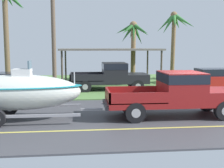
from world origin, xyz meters
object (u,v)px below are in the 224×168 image
object	(u,v)px
pickup_truck_towing	(180,92)
carport_awning	(110,50)
parked_sedan_near	(13,84)
boat_on_trailer	(16,92)
palm_tree_near_right	(174,29)
parked_pickup_background	(114,75)
palm_tree_mid	(133,37)
palm_tree_near_left	(6,11)
utility_pole	(53,32)
parked_sedan_far	(217,78)

from	to	relation	value
pickup_truck_towing	carport_awning	size ratio (longest dim) A/B	0.75
parked_sedan_near	boat_on_trailer	bearing A→B (deg)	-75.97
pickup_truck_towing	palm_tree_near_right	world-z (taller)	palm_tree_near_right
boat_on_trailer	parked_pickup_background	bearing A→B (deg)	57.91
palm_tree_mid	palm_tree_near_left	bearing A→B (deg)	-164.50
carport_awning	parked_pickup_background	bearing A→B (deg)	-90.93
boat_on_trailer	palm_tree_near_right	world-z (taller)	palm_tree_near_right
parked_sedan_near	carport_awning	bearing A→B (deg)	37.56
parked_pickup_background	palm_tree_near_right	xyz separation A→B (m)	(5.82, 5.31, 3.46)
palm_tree_near_right	carport_awning	bearing A→B (deg)	-163.49
boat_on_trailer	palm_tree_near_right	xyz separation A→B (m)	(10.58, 12.90, 3.35)
palm_tree_near_left	palm_tree_mid	distance (m)	10.31
parked_sedan_near	palm_tree_mid	size ratio (longest dim) A/B	0.84
parked_sedan_near	carport_awning	distance (m)	8.30
pickup_truck_towing	parked_pickup_background	size ratio (longest dim) A/B	1.06
parked_pickup_background	parked_sedan_near	bearing A→B (deg)	-168.28
palm_tree_near_left	utility_pole	world-z (taller)	utility_pole
pickup_truck_towing	parked_pickup_background	distance (m)	7.84
pickup_truck_towing	palm_tree_near_right	size ratio (longest dim) A/B	0.96
pickup_truck_towing	utility_pole	distance (m)	8.08
parked_pickup_background	parked_sedan_near	world-z (taller)	parked_pickup_background
boat_on_trailer	carport_awning	bearing A→B (deg)	66.71
parked_pickup_background	palm_tree_near_right	distance (m)	8.60
pickup_truck_towing	utility_pole	world-z (taller)	utility_pole
palm_tree_mid	carport_awning	bearing A→B (deg)	-141.44
carport_awning	pickup_truck_towing	bearing A→B (deg)	-80.26
parked_sedan_far	palm_tree_near_left	size ratio (longest dim) A/B	0.63
utility_pole	boat_on_trailer	bearing A→B (deg)	-101.82
carport_awning	palm_tree_mid	xyz separation A→B (m)	(2.22, 1.77, 1.11)
pickup_truck_towing	parked_sedan_far	xyz separation A→B (m)	(5.67, 8.24, -0.37)
palm_tree_near_right	utility_pole	size ratio (longest dim) A/B	0.82
parked_pickup_background	palm_tree_near_right	bearing A→B (deg)	42.36
pickup_truck_towing	palm_tree_near_left	distance (m)	14.66
parked_pickup_background	palm_tree_near_left	xyz separation A→B (m)	(-7.52, 2.65, 4.45)
parked_sedan_far	utility_pole	world-z (taller)	utility_pole
palm_tree_near_right	palm_tree_mid	bearing A→B (deg)	178.96
parked_pickup_background	palm_tree_near_left	size ratio (longest dim) A/B	0.75
parked_sedan_near	parked_sedan_far	distance (m)	14.11
boat_on_trailer	parked_pickup_background	distance (m)	8.96
parked_pickup_background	parked_sedan_near	size ratio (longest dim) A/B	1.26
boat_on_trailer	carport_awning	distance (m)	12.28
carport_awning	palm_tree_near_left	size ratio (longest dim) A/B	1.07
pickup_truck_towing	utility_pole	size ratio (longest dim) A/B	0.79
pickup_truck_towing	boat_on_trailer	world-z (taller)	boat_on_trailer
utility_pole	palm_tree_mid	bearing A→B (deg)	52.91
pickup_truck_towing	utility_pole	bearing A→B (deg)	138.41
palm_tree_near_left	palm_tree_mid	world-z (taller)	palm_tree_near_left
carport_awning	utility_pole	distance (m)	7.29
boat_on_trailer	parked_sedan_near	xyz separation A→B (m)	(-1.57, 6.28, -0.48)
parked_sedan_far	carport_awning	bearing A→B (deg)	158.75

